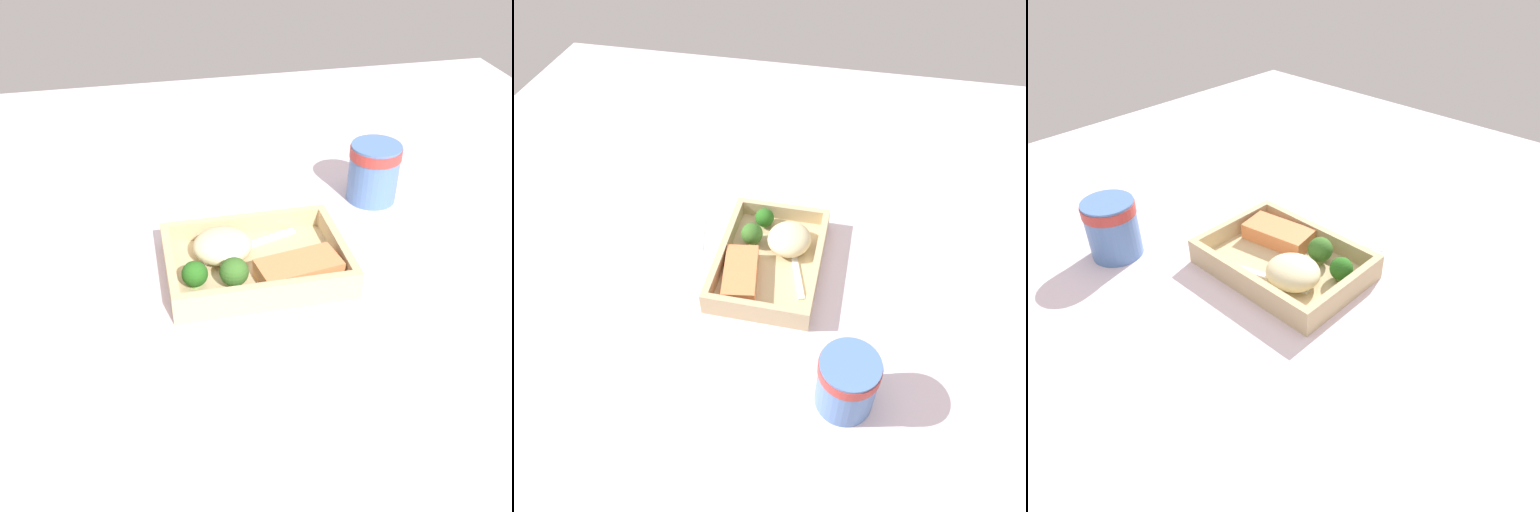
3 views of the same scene
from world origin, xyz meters
The scene contains 10 objects.
ground_plane centered at (0.00, 0.00, -1.00)cm, with size 160.00×160.00×2.00cm, color silver.
takeout_tray centered at (0.00, 0.00, 0.60)cm, with size 25.61×18.13×1.20cm, color tan.
tray_rim centered at (0.00, 0.00, 2.73)cm, with size 25.61×18.13×3.06cm.
salmon_fillet centered at (-5.15, 4.12, 2.57)cm, with size 11.57×5.63×2.75cm, color #E7864F.
mashed_potatoes centered at (4.38, -2.68, 3.28)cm, with size 8.63×8.00×4.17cm, color beige.
broccoli_floret_1 centered at (9.15, 3.02, 3.21)cm, with size 3.63×3.63×3.88cm.
broccoli_floret_2 centered at (3.94, 4.23, 3.62)cm, with size 4.02×4.02×4.52cm.
fork centered at (1.06, -4.30, 1.42)cm, with size 15.55×6.39×0.44cm.
paper_cup centered at (-23.64, -15.94, 5.60)cm, with size 8.61×8.61×10.02cm.
receipt_slip centered at (3.80, 19.80, 0.12)cm, with size 8.82×11.57×0.24cm, color white.
Camera 2 is at (-59.90, -12.79, 67.19)cm, focal length 35.00 mm.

